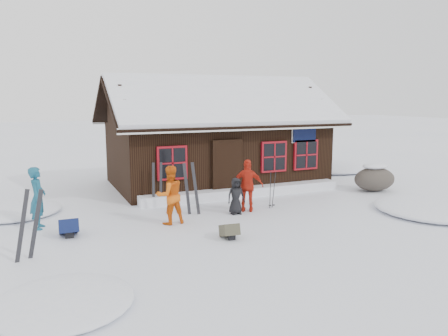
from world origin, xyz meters
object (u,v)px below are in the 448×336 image
Objects in this scene: skier_orange_right at (248,186)px; ski_pair_left at (29,225)px; backpack_blue at (69,230)px; boulder at (374,178)px; skier_teal at (38,198)px; backpack_olive at (229,233)px; skier_orange_left at (170,195)px; ski_poles at (272,190)px; skier_crouched at (236,196)px.

skier_orange_right is 1.01× the size of ski_pair_left.
backpack_blue is at bearing 33.68° from skier_orange_right.
boulder is 12.26m from ski_pair_left.
boulder is (11.77, 0.17, -0.36)m from skier_teal.
ski_pair_left is 3.03× the size of backpack_olive.
skier_teal reaches higher than boulder.
ski_poles is (3.52, 0.45, -0.26)m from skier_orange_left.
skier_teal reaches higher than ski_pair_left.
skier_orange_right is at bearing -85.49° from skier_teal.
backpack_blue is at bearing -173.85° from boulder.
skier_orange_left is 1.01× the size of skier_orange_right.
ski_poles is 3.45m from backpack_olive.
skier_orange_left is 8.48m from boulder.
skier_teal reaches higher than skier_orange_left.
backpack_blue is (0.68, -1.02, -0.67)m from skier_teal.
skier_teal reaches higher than backpack_blue.
skier_orange_right is 2.79m from backpack_olive.
skier_teal is 3.52m from skier_orange_left.
skier_orange_left is at bearing 124.01° from backpack_olive.
skier_orange_left is at bearing -171.93° from skier_crouched.
skier_orange_right is 1.35× the size of ski_poles.
skier_crouched is 1.41m from ski_poles.
skier_crouched reaches higher than backpack_olive.
ski_poles reaches higher than backpack_blue.
skier_teal is 6.01m from skier_orange_right.
skier_teal is 2.41m from ski_pair_left.
ski_poles is (7.11, 1.86, -0.20)m from ski_pair_left.
skier_orange_right reaches higher than boulder.
ski_poles is 1.92× the size of backpack_blue.
skier_orange_left is 1.02× the size of ski_pair_left.
backpack_blue is (-5.30, -0.37, -0.65)m from skier_orange_right.
backpack_blue is at bearing -5.12° from skier_orange_left.
ski_poles is at bearing -178.62° from skier_orange_left.
ski_poles is at bearing 12.16° from skier_crouched.
skier_crouched is at bearing 66.89° from backpack_olive.
ski_poles is (6.91, -0.54, -0.28)m from skier_teal.
skier_orange_right reaches higher than ski_poles.
boulder is at bearing 9.91° from ski_pair_left.
skier_teal reaches higher than skier_orange_right.
backpack_olive is (-7.40, -3.01, -0.34)m from boulder.
skier_orange_right is 5.35m from backpack_blue.
backpack_blue is (-4.83, -0.25, -0.39)m from skier_crouched.
ski_poles is at bearing -171.71° from boulder.
backpack_olive is at bearing -137.80° from ski_poles.
backpack_blue is (0.89, 1.38, -0.60)m from ski_pair_left.
ski_pair_left is at bearing 45.46° from skier_orange_right.
skier_crouched is at bearing 179.76° from skier_orange_left.
ski_pair_left reaches higher than backpack_blue.
skier_teal is at bearing -22.16° from skier_orange_left.
skier_orange_right is (5.98, -0.65, -0.03)m from skier_teal.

